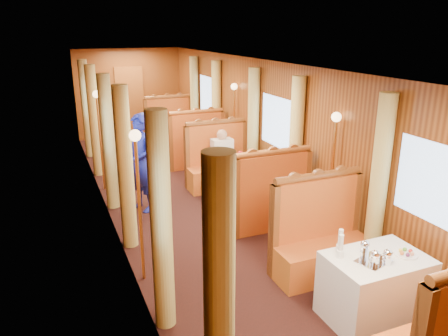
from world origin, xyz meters
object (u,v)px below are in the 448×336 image
banquette_mid_aft (219,166)px  teapot_back (364,250)px  steward (141,163)px  banquette_mid_fwd (267,202)px  teapot_left (375,260)px  tea_tray (373,261)px  passenger (223,154)px  banquette_far_aft (170,130)px  rose_vase_mid (240,155)px  rose_vase_far (182,118)px  banquette_near_aft (320,243)px  table_mid (240,185)px  teapot_right (387,259)px  table_far (182,140)px  banquette_far_fwd (195,148)px  fruit_plate (406,253)px  table_near (374,288)px

banquette_mid_aft → teapot_back: 4.44m
banquette_mid_aft → steward: bearing=-161.3°
banquette_mid_fwd → teapot_left: 2.64m
tea_tray → passenger: size_ratio=0.45×
steward → teapot_back: bearing=-3.0°
banquette_far_aft → teapot_left: (-0.16, -8.14, 0.39)m
rose_vase_mid → passenger: (-0.01, 0.80, -0.19)m
banquette_far_aft → rose_vase_far: (0.02, -1.00, 0.50)m
banquette_near_aft → banquette_mid_fwd: (0.00, 1.47, 0.00)m
table_mid → tea_tray: (-0.12, -3.56, 0.38)m
teapot_left → steward: 4.34m
teapot_back → teapot_right: bearing=-94.1°
teapot_right → rose_vase_mid: size_ratio=0.44×
table_far → steward: steward is taller
banquette_mid_fwd → teapot_right: 2.66m
banquette_near_aft → banquette_mid_fwd: 1.47m
banquette_near_aft → teapot_back: bearing=-96.9°
banquette_near_aft → rose_vase_mid: 2.55m
banquette_far_fwd → passenger: size_ratio=1.76×
table_mid → teapot_right: size_ratio=6.70×
banquette_far_fwd → teapot_back: 5.91m
tea_tray → banquette_near_aft: bearing=83.8°
teapot_back → passenger: 4.23m
banquette_mid_aft → table_far: bearing=90.0°
fruit_plate → passenger: passenger is taller
rose_vase_mid → banquette_near_aft: bearing=-90.1°
steward → passenger: bearing=77.6°
banquette_mid_fwd → banquette_far_fwd: same height
banquette_mid_aft → banquette_far_aft: 3.50m
banquette_mid_aft → fruit_plate: 4.62m
steward → passenger: steward is taller
table_far → teapot_right: (-0.02, -7.15, 0.44)m
rose_vase_mid → table_near: bearing=-90.1°
table_near → table_mid: bearing=90.0°
teapot_left → table_mid: bearing=81.6°
table_far → passenger: bearing=-90.0°
table_near → table_mid: (0.00, 3.50, 0.00)m
banquette_far_fwd → rose_vase_far: bearing=88.7°
banquette_mid_aft → banquette_far_aft: size_ratio=1.00×
table_mid → fruit_plate: bearing=-85.2°
banquette_mid_aft → banquette_mid_fwd: bearing=-90.0°
banquette_far_aft → teapot_right: (-0.02, -8.16, 0.39)m
banquette_near_aft → banquette_mid_fwd: bearing=90.0°
banquette_far_fwd → teapot_right: bearing=-90.2°
banquette_mid_aft → teapot_right: 4.68m
banquette_mid_fwd → rose_vase_far: banquette_mid_fwd is taller
teapot_right → table_far: bearing=76.9°
table_near → steward: bearing=112.7°
teapot_left → rose_vase_far: (0.18, 7.13, 0.11)m
table_far → fruit_plate: fruit_plate is taller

